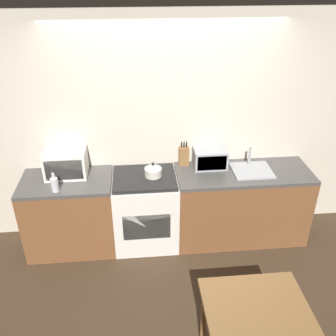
# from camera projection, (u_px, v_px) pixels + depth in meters

# --- Properties ---
(ground_plane) EXTENTS (16.00, 16.00, 0.00)m
(ground_plane) POSITION_uv_depth(u_px,v_px,m) (175.00, 281.00, 3.99)
(ground_plane) COLOR #3D2D1E
(wall_back) EXTENTS (10.00, 0.06, 2.60)m
(wall_back) POSITION_uv_depth(u_px,v_px,m) (166.00, 130.00, 4.27)
(wall_back) COLOR beige
(wall_back) RESTS_ON ground_plane
(counter_left_run) EXTENTS (0.99, 0.62, 0.90)m
(counter_left_run) POSITION_uv_depth(u_px,v_px,m) (71.00, 214.00, 4.29)
(counter_left_run) COLOR brown
(counter_left_run) RESTS_ON ground_plane
(counter_right_run) EXTENTS (1.54, 0.62, 0.90)m
(counter_right_run) POSITION_uv_depth(u_px,v_px,m) (240.00, 204.00, 4.46)
(counter_right_run) COLOR brown
(counter_right_run) RESTS_ON ground_plane
(stove_range) EXTENTS (0.73, 0.62, 0.90)m
(stove_range) POSITION_uv_depth(u_px,v_px,m) (146.00, 210.00, 4.37)
(stove_range) COLOR silver
(stove_range) RESTS_ON ground_plane
(kettle) EXTENTS (0.19, 0.19, 0.17)m
(kettle) POSITION_uv_depth(u_px,v_px,m) (153.00, 170.00, 4.13)
(kettle) COLOR beige
(kettle) RESTS_ON stove_range
(microwave) EXTENTS (0.45, 0.33, 0.29)m
(microwave) POSITION_uv_depth(u_px,v_px,m) (66.00, 163.00, 4.11)
(microwave) COLOR silver
(microwave) RESTS_ON counter_left_run
(bottle) EXTENTS (0.08, 0.08, 0.21)m
(bottle) POSITION_uv_depth(u_px,v_px,m) (55.00, 184.00, 3.85)
(bottle) COLOR silver
(bottle) RESTS_ON counter_left_run
(knife_block) EXTENTS (0.11, 0.08, 0.30)m
(knife_block) POSITION_uv_depth(u_px,v_px,m) (184.00, 156.00, 4.32)
(knife_block) COLOR brown
(knife_block) RESTS_ON counter_right_run
(toaster_oven) EXTENTS (0.38, 0.26, 0.22)m
(toaster_oven) POSITION_uv_depth(u_px,v_px,m) (210.00, 158.00, 4.29)
(toaster_oven) COLOR #999BA0
(toaster_oven) RESTS_ON counter_right_run
(sink_basin) EXTENTS (0.44, 0.39, 0.24)m
(sink_basin) POSITION_uv_depth(u_px,v_px,m) (252.00, 170.00, 4.25)
(sink_basin) COLOR #999BA0
(sink_basin) RESTS_ON counter_right_run
(dining_table) EXTENTS (0.79, 0.78, 0.74)m
(dining_table) POSITION_uv_depth(u_px,v_px,m) (258.00, 323.00, 2.79)
(dining_table) COLOR brown
(dining_table) RESTS_ON ground_plane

